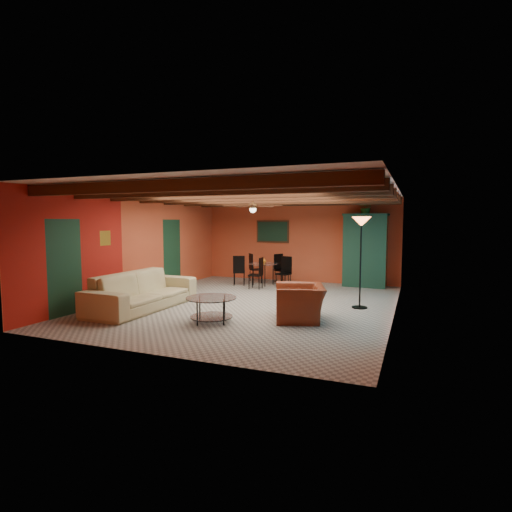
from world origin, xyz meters
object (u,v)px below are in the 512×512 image
at_px(dining_table, 263,270).
at_px(vase, 263,252).
at_px(sofa, 143,291).
at_px(floor_lamp, 361,263).
at_px(armoire, 365,251).
at_px(armchair, 300,303).
at_px(coffee_table, 211,309).
at_px(potted_plant, 366,207).

xyz_separation_m(dining_table, vase, (-0.00, 0.00, 0.57)).
height_order(sofa, floor_lamp, floor_lamp).
relative_size(armoire, floor_lamp, 1.03).
bearing_deg(floor_lamp, armchair, -121.63).
bearing_deg(sofa, armoire, -39.44).
bearing_deg(armoire, coffee_table, -109.28).
relative_size(coffee_table, potted_plant, 1.97).
bearing_deg(potted_plant, armoire, 0.00).
height_order(dining_table, armoire, armoire).
height_order(coffee_table, potted_plant, potted_plant).
relative_size(coffee_table, dining_table, 0.55).
xyz_separation_m(dining_table, floor_lamp, (3.26, -2.30, 0.59)).
height_order(armoire, vase, armoire).
relative_size(floor_lamp, vase, 10.96).
bearing_deg(dining_table, sofa, -107.70).
xyz_separation_m(armchair, dining_table, (-2.28, 3.90, 0.12)).
bearing_deg(vase, armoire, 17.04).
bearing_deg(sofa, potted_plant, -39.44).
relative_size(dining_table, floor_lamp, 0.86).
height_order(sofa, potted_plant, potted_plant).
bearing_deg(potted_plant, sofa, -130.19).
relative_size(coffee_table, floor_lamp, 0.47).
distance_m(floor_lamp, potted_plant, 3.51).
bearing_deg(sofa, floor_lamp, -66.70).
xyz_separation_m(sofa, armoire, (4.34, 5.13, 0.67)).
height_order(dining_table, floor_lamp, floor_lamp).
distance_m(dining_table, potted_plant, 3.69).
bearing_deg(armchair, potted_plant, 152.41).
distance_m(armchair, floor_lamp, 2.00).
relative_size(dining_table, vase, 9.40).
distance_m(dining_table, armoire, 3.19).
bearing_deg(armoire, armchair, -95.62).
height_order(coffee_table, vase, vase).
bearing_deg(armoire, potted_plant, 0.00).
xyz_separation_m(potted_plant, vase, (-2.99, -0.92, -1.39)).
bearing_deg(dining_table, vase, 180.00).
distance_m(armchair, vase, 4.57).
height_order(floor_lamp, potted_plant, potted_plant).
height_order(potted_plant, vase, potted_plant).
bearing_deg(potted_plant, dining_table, -162.96).
bearing_deg(potted_plant, floor_lamp, -85.22).
xyz_separation_m(dining_table, potted_plant, (2.99, 0.92, 1.95)).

